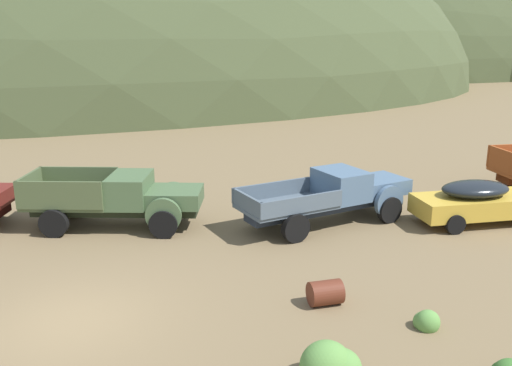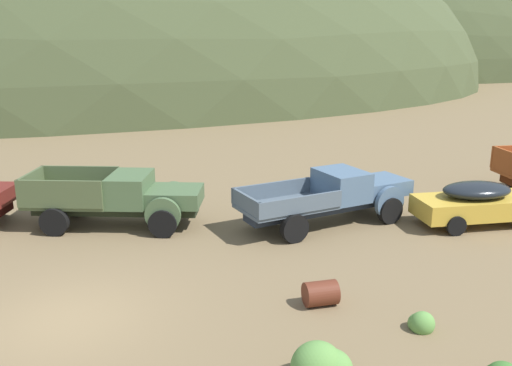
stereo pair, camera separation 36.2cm
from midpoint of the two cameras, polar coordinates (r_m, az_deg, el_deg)
name	(u,v)px [view 2 (the right image)]	position (r m, az deg, el deg)	size (l,w,h in m)	color
ground_plane	(68,320)	(14.12, -18.25, -13.40)	(300.00, 300.00, 0.00)	brown
hill_center	(18,88)	(75.40, -23.38, 9.09)	(118.93, 72.84, 48.91)	#424C2D
hill_far_right	(362,72)	(100.49, 11.04, 11.30)	(97.71, 52.38, 49.07)	#424C2D
truck_weathered_green	(127,198)	(19.66, -12.80, -1.57)	(6.32, 3.51, 1.91)	#232B1B
truck_chalk_blue	(339,195)	(19.87, 9.13, -1.26)	(6.80, 3.68, 1.89)	#262D39
car_faded_yellow	(486,202)	(21.14, 23.29, -1.84)	(5.09, 2.01, 1.57)	gold
oil_drum_tipped	(321,293)	(14.09, 7.48, -11.31)	(0.85, 0.67, 0.63)	#5B2819
bush_back_edge	(421,324)	(13.61, 17.54, -13.77)	(0.59, 0.58, 0.59)	#5B8E42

